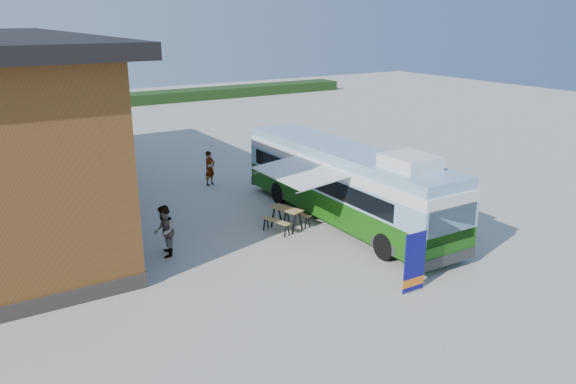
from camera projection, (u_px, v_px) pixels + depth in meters
ground at (316, 245)px, 20.98m from camera, size 100.00×100.00×0.00m
hedge at (166, 97)px, 55.66m from camera, size 40.00×3.00×1.00m
bus at (345, 182)px, 22.87m from camera, size 2.54×11.69×3.59m
awning at (305, 168)px, 21.51m from camera, size 2.45×4.00×0.50m
banner at (414, 268)px, 17.21m from camera, size 0.85×0.18×1.95m
picnic_table at (287, 214)px, 22.37m from camera, size 1.84×1.73×0.87m
person_a at (210, 168)px, 28.15m from camera, size 0.75×0.63×1.74m
person_b at (164, 231)px, 19.74m from camera, size 0.99×1.10×1.87m
slurry_tanker at (49, 130)px, 34.62m from camera, size 3.38×6.44×2.48m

